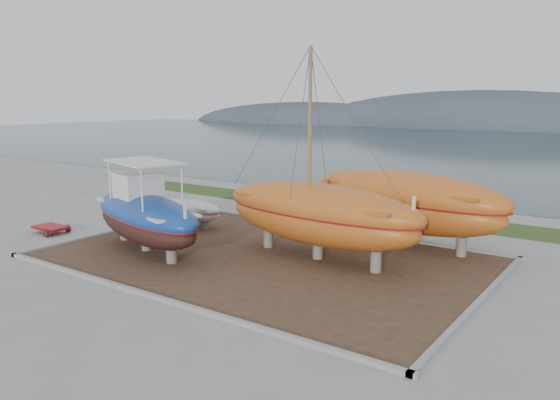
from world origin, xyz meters
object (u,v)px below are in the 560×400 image
Objects in this scene: orange_sailboat at (319,155)px; orange_bare_hull at (404,209)px; blue_caique at (145,206)px; red_trailer at (51,230)px; white_dinghy at (185,213)px.

orange_sailboat reaches higher than orange_bare_hull.
blue_caique reaches higher than orange_bare_hull.
red_trailer is at bearing -141.73° from orange_bare_hull.
red_trailer is at bearing -158.70° from orange_sailboat.
white_dinghy is at bearing 47.52° from red_trailer.
white_dinghy is 11.56m from orange_bare_hull.
blue_caique is 0.82× the size of orange_bare_hull.
orange_sailboat is at bearing 42.20° from blue_caique.
white_dinghy is at bearing 178.52° from orange_sailboat.
red_trailer is at bearing -138.00° from white_dinghy.
blue_caique is 8.13m from orange_sailboat.
blue_caique is at bearing 5.03° from red_trailer.
orange_sailboat reaches higher than red_trailer.
orange_sailboat is 14.84m from red_trailer.
blue_caique is 6.95m from red_trailer.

